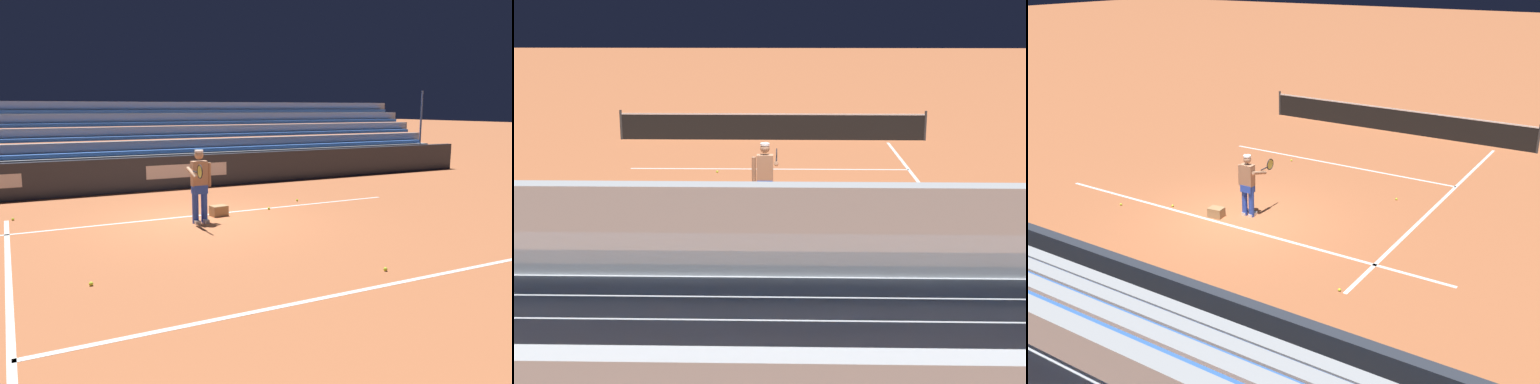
{
  "view_description": "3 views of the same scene",
  "coord_description": "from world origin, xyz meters",
  "views": [
    {
      "loc": [
        4.0,
        11.09,
        2.68
      ],
      "look_at": [
        -1.03,
        1.09,
        0.78
      ],
      "focal_mm": 35.0,
      "sensor_mm": 36.0,
      "label": 1
    },
    {
      "loc": [
        0.49,
        -15.03,
        4.48
      ],
      "look_at": [
        0.15,
        -0.06,
        0.7
      ],
      "focal_mm": 50.0,
      "sensor_mm": 36.0,
      "label": 2
    },
    {
      "loc": [
        8.83,
        -11.81,
        6.4
      ],
      "look_at": [
        1.04,
        0.5,
        0.82
      ],
      "focal_mm": 42.0,
      "sensor_mm": 36.0,
      "label": 3
    }
  ],
  "objects": [
    {
      "name": "court_sideline_white",
      "position": [
        4.11,
        4.0,
        0.0
      ],
      "size": [
        0.1,
        12.0,
        0.01
      ],
      "primitive_type": "cube",
      "color": "white",
      "rests_on": "ground"
    },
    {
      "name": "court_baseline_white",
      "position": [
        0.0,
        -0.5,
        0.0
      ],
      "size": [
        12.0,
        0.1,
        0.01
      ],
      "primitive_type": "cube",
      "color": "white",
      "rests_on": "ground"
    },
    {
      "name": "ball_box_cardboard",
      "position": [
        -0.66,
        -0.23,
        0.13
      ],
      "size": [
        0.43,
        0.34,
        0.26
      ],
      "primitive_type": "cube",
      "rotation": [
        0.0,
        0.0,
        0.11
      ],
      "color": "#A87F51",
      "rests_on": "ground"
    },
    {
      "name": "tennis_ball_near_player",
      "position": [
        -1.49,
        4.97,
        0.03
      ],
      "size": [
        0.07,
        0.07,
        0.07
      ],
      "primitive_type": "sphere",
      "color": "#CCE533",
      "rests_on": "ground"
    },
    {
      "name": "back_wall_sponsor_board",
      "position": [
        0.0,
        -4.8,
        0.55
      ],
      "size": [
        27.16,
        0.25,
        1.1
      ],
      "color": "#2D333D",
      "rests_on": "ground"
    },
    {
      "name": "tennis_net",
      "position": [
        0.0,
        10.49,
        0.49
      ],
      "size": [
        11.09,
        0.09,
        1.07
      ],
      "color": "#33383D",
      "rests_on": "ground"
    },
    {
      "name": "tennis_ball_on_baseline",
      "position": [
        3.97,
        -1.96,
        0.03
      ],
      "size": [
        0.07,
        0.07,
        0.07
      ],
      "primitive_type": "sphere",
      "color": "#CCE533",
      "rests_on": "ground"
    },
    {
      "name": "court_service_line_white",
      "position": [
        0.0,
        5.5,
        0.0
      ],
      "size": [
        8.22,
        0.1,
        0.01
      ],
      "primitive_type": "cube",
      "color": "white",
      "rests_on": "ground"
    },
    {
      "name": "tennis_ball_far_left",
      "position": [
        -2.13,
        -0.34,
        0.03
      ],
      "size": [
        0.07,
        0.07,
        0.07
      ],
      "primitive_type": "sphere",
      "color": "#CCE533",
      "rests_on": "ground"
    },
    {
      "name": "ground_plane",
      "position": [
        0.0,
        0.0,
        0.0
      ],
      "size": [
        160.0,
        160.0,
        0.0
      ],
      "primitive_type": "plane",
      "color": "#B7663D"
    },
    {
      "name": "tennis_ball_stray_back",
      "position": [
        -3.44,
        -1.05,
        0.03
      ],
      "size": [
        0.07,
        0.07,
        0.07
      ],
      "primitive_type": "sphere",
      "color": "#CCE533",
      "rests_on": "ground"
    },
    {
      "name": "tennis_ball_far_right",
      "position": [
        2.99,
        3.5,
        0.03
      ],
      "size": [
        0.07,
        0.07,
        0.07
      ],
      "primitive_type": "sphere",
      "color": "#CCE533",
      "rests_on": "ground"
    },
    {
      "name": "tennis_player",
      "position": [
        0.04,
        0.31,
        0.89
      ],
      "size": [
        0.58,
        0.99,
        1.71
      ],
      "color": "blue",
      "rests_on": "ground"
    }
  ]
}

